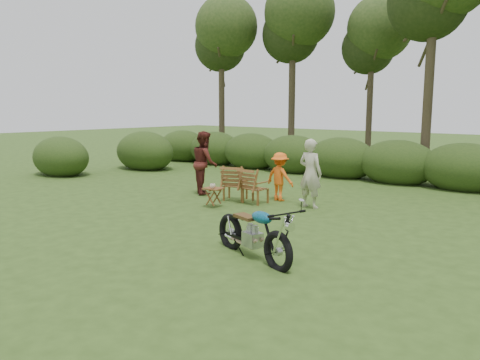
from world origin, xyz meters
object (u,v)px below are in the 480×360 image
Objects in this scene: adult_a at (310,208)px; motorcycle at (252,257)px; lawn_chair_right at (255,203)px; cup at (213,186)px; side_table at (214,197)px; child at (280,201)px; lawn_chair_left at (235,200)px; adult_b at (205,193)px.

motorcycle is at bearing 110.63° from adult_a.
lawn_chair_right is (-2.64, 3.46, 0.00)m from motorcycle.
cup is (-3.12, 2.39, 0.53)m from motorcycle.
child is at bearing 65.37° from side_table.
cup reaches higher than lawn_chair_left.
side_table is (0.17, -1.02, 0.24)m from lawn_chair_left.
side_table is 1.88m from child.
adult_a is at bearing -162.53° from lawn_chair_right.
lawn_chair_right is 1.93m from adult_b.
lawn_chair_left is at bearing 99.33° from side_table.
lawn_chair_left is 0.54× the size of adult_a.
lawn_chair_right is 0.53× the size of adult_a.
cup is (0.01, -0.03, 0.29)m from side_table.
adult_a is (1.83, 1.48, -0.53)m from cup.
child reaches higher than cup.
lawn_chair_left is 1.91× the size of side_table.
adult_a reaches higher than motorcycle.
child is (2.21, 0.51, 0.00)m from adult_b.
adult_b is at bearing -28.54° from lawn_chair_left.
side_table is 0.28× the size of adult_a.
cup is 1.96m from adult_b.
child is at bearing 136.54° from motorcycle.
side_table is at bearing 40.41° from adult_a.
adult_a is (1.35, 0.41, 0.00)m from lawn_chair_right.
lawn_chair_right is 6.70× the size of cup.
lawn_chair_right is at bearing 160.14° from lawn_chair_left.
cup is at bearing 159.33° from motorcycle.
adult_a is at bearing 39.01° from cup.
lawn_chair_left is (-0.65, -0.01, 0.00)m from lawn_chair_right.
lawn_chair_right is 0.65m from lawn_chair_left.
child reaches higher than side_table.
lawn_chair_left is at bearing 99.45° from cup.
lawn_chair_right is 1.28m from cup.
adult_b reaches higher than adult_a.
lawn_chair_right is at bearing 65.86° from cup.
cup is 1.96m from child.
lawn_chair_left reaches higher than lawn_chair_right.
motorcycle reaches higher than lawn_chair_right.
lawn_chair_left is 1.19m from cup.
lawn_chair_left is at bearing 39.72° from child.
adult_b is (-1.27, 0.16, 0.00)m from lawn_chair_left.
adult_a is at bearing -136.83° from adult_b.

